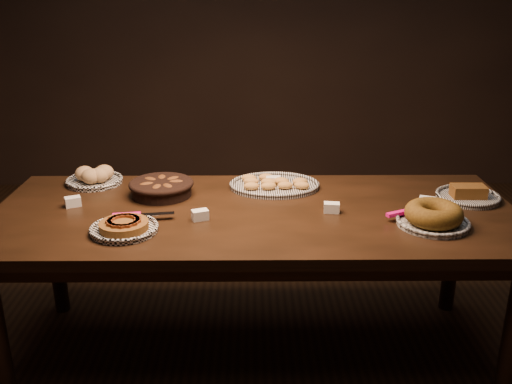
{
  "coord_description": "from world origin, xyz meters",
  "views": [
    {
      "loc": [
        -0.02,
        -2.41,
        1.72
      ],
      "look_at": [
        0.0,
        0.05,
        0.82
      ],
      "focal_mm": 40.0,
      "sensor_mm": 36.0,
      "label": 1
    }
  ],
  "objects_px": {
    "buffet_table": "(255,225)",
    "apple_tart_plate": "(124,227)",
    "bundt_cake_plate": "(433,216)",
    "madeleine_platter": "(274,184)"
  },
  "relations": [
    {
      "from": "buffet_table",
      "to": "bundt_cake_plate",
      "type": "bearing_deg",
      "value": -13.33
    },
    {
      "from": "buffet_table",
      "to": "madeleine_platter",
      "type": "height_order",
      "value": "madeleine_platter"
    },
    {
      "from": "madeleine_platter",
      "to": "bundt_cake_plate",
      "type": "relative_size",
      "value": 1.29
    },
    {
      "from": "bundt_cake_plate",
      "to": "madeleine_platter",
      "type": "bearing_deg",
      "value": 136.4
    },
    {
      "from": "buffet_table",
      "to": "apple_tart_plate",
      "type": "distance_m",
      "value": 0.6
    },
    {
      "from": "buffet_table",
      "to": "apple_tart_plate",
      "type": "xyz_separation_m",
      "value": [
        -0.55,
        -0.23,
        0.09
      ]
    },
    {
      "from": "buffet_table",
      "to": "bundt_cake_plate",
      "type": "xyz_separation_m",
      "value": [
        0.76,
        -0.18,
        0.11
      ]
    },
    {
      "from": "apple_tart_plate",
      "to": "madeleine_platter",
      "type": "distance_m",
      "value": 0.84
    },
    {
      "from": "buffet_table",
      "to": "madeleine_platter",
      "type": "relative_size",
      "value": 5.35
    },
    {
      "from": "madeleine_platter",
      "to": "bundt_cake_plate",
      "type": "bearing_deg",
      "value": -59.08
    }
  ]
}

